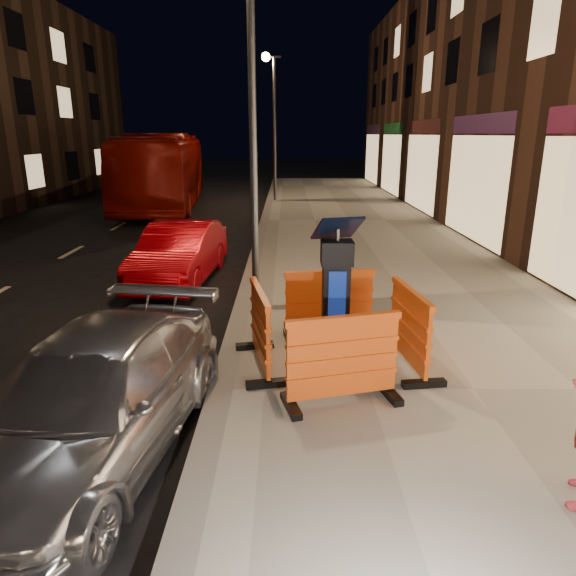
{
  "coord_description": "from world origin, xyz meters",
  "views": [
    {
      "loc": [
        0.79,
        -5.46,
        3.05
      ],
      "look_at": [
        0.8,
        1.0,
        1.1
      ],
      "focal_mm": 32.0,
      "sensor_mm": 36.0,
      "label": 1
    }
  ],
  "objects_px": {
    "barrier_front": "(343,360)",
    "car_red": "(181,281)",
    "barrier_back": "(329,305)",
    "barrier_kerbside": "(260,329)",
    "barrier_bldgside": "(409,329)",
    "parking_kiosk": "(336,298)",
    "bus_doubledecker": "(166,207)",
    "car_silver": "(97,454)"
  },
  "relations": [
    {
      "from": "car_red",
      "to": "barrier_back",
      "type": "bearing_deg",
      "value": -46.76
    },
    {
      "from": "barrier_kerbside",
      "to": "car_red",
      "type": "distance_m",
      "value": 4.99
    },
    {
      "from": "barrier_bldgside",
      "to": "bus_doubledecker",
      "type": "xyz_separation_m",
      "value": [
        -6.81,
        16.23,
        -0.67
      ]
    },
    {
      "from": "car_red",
      "to": "barrier_kerbside",
      "type": "bearing_deg",
      "value": -62.42
    },
    {
      "from": "barrier_front",
      "to": "car_silver",
      "type": "bearing_deg",
      "value": -177.73
    },
    {
      "from": "barrier_kerbside",
      "to": "barrier_back",
      "type": "bearing_deg",
      "value": -56.34
    },
    {
      "from": "barrier_back",
      "to": "barrier_kerbside",
      "type": "distance_m",
      "value": 1.34
    },
    {
      "from": "barrier_kerbside",
      "to": "car_silver",
      "type": "distance_m",
      "value": 2.39
    },
    {
      "from": "parking_kiosk",
      "to": "barrier_bldgside",
      "type": "distance_m",
      "value": 1.03
    },
    {
      "from": "barrier_back",
      "to": "bus_doubledecker",
      "type": "relative_size",
      "value": 0.12
    },
    {
      "from": "barrier_front",
      "to": "car_red",
      "type": "height_order",
      "value": "barrier_front"
    },
    {
      "from": "parking_kiosk",
      "to": "bus_doubledecker",
      "type": "distance_m",
      "value": 17.29
    },
    {
      "from": "barrier_front",
      "to": "barrier_bldgside",
      "type": "bearing_deg",
      "value": 30.66
    },
    {
      "from": "barrier_bldgside",
      "to": "barrier_back",
      "type": "bearing_deg",
      "value": 37.66
    },
    {
      "from": "car_silver",
      "to": "car_red",
      "type": "relative_size",
      "value": 1.09
    },
    {
      "from": "barrier_kerbside",
      "to": "barrier_front",
      "type": "bearing_deg",
      "value": -146.34
    },
    {
      "from": "barrier_bldgside",
      "to": "car_red",
      "type": "xyz_separation_m",
      "value": [
        -3.84,
        4.55,
        -0.67
      ]
    },
    {
      "from": "parking_kiosk",
      "to": "car_red",
      "type": "distance_m",
      "value": 5.5
    },
    {
      "from": "barrier_kerbside",
      "to": "bus_doubledecker",
      "type": "bearing_deg",
      "value": 5.47
    },
    {
      "from": "car_silver",
      "to": "bus_doubledecker",
      "type": "bearing_deg",
      "value": 109.46
    },
    {
      "from": "barrier_front",
      "to": "car_red",
      "type": "xyz_separation_m",
      "value": [
        -2.89,
        5.5,
        -0.67
      ]
    },
    {
      "from": "barrier_bldgside",
      "to": "bus_doubledecker",
      "type": "distance_m",
      "value": 17.61
    },
    {
      "from": "barrier_bldgside",
      "to": "car_red",
      "type": "relative_size",
      "value": 0.35
    },
    {
      "from": "parking_kiosk",
      "to": "barrier_back",
      "type": "bearing_deg",
      "value": 80.66
    },
    {
      "from": "barrier_front",
      "to": "parking_kiosk",
      "type": "bearing_deg",
      "value": 75.66
    },
    {
      "from": "barrier_front",
      "to": "car_red",
      "type": "distance_m",
      "value": 6.25
    },
    {
      "from": "barrier_kerbside",
      "to": "bus_doubledecker",
      "type": "height_order",
      "value": "bus_doubledecker"
    },
    {
      "from": "car_red",
      "to": "car_silver",
      "type": "bearing_deg",
      "value": -81.96
    },
    {
      "from": "barrier_back",
      "to": "barrier_bldgside",
      "type": "height_order",
      "value": "same"
    },
    {
      "from": "barrier_bldgside",
      "to": "bus_doubledecker",
      "type": "relative_size",
      "value": 0.12
    },
    {
      "from": "parking_kiosk",
      "to": "car_red",
      "type": "bearing_deg",
      "value": 113.09
    },
    {
      "from": "barrier_bldgside",
      "to": "barrier_kerbside",
      "type": "bearing_deg",
      "value": 82.66
    },
    {
      "from": "barrier_back",
      "to": "bus_doubledecker",
      "type": "height_order",
      "value": "bus_doubledecker"
    },
    {
      "from": "parking_kiosk",
      "to": "barrier_kerbside",
      "type": "relative_size",
      "value": 1.4
    },
    {
      "from": "barrier_front",
      "to": "car_silver",
      "type": "relative_size",
      "value": 0.32
    },
    {
      "from": "parking_kiosk",
      "to": "bus_doubledecker",
      "type": "xyz_separation_m",
      "value": [
        -5.86,
        16.23,
        -1.07
      ]
    },
    {
      "from": "barrier_bldgside",
      "to": "car_red",
      "type": "height_order",
      "value": "barrier_bldgside"
    },
    {
      "from": "car_red",
      "to": "bus_doubledecker",
      "type": "distance_m",
      "value": 12.05
    },
    {
      "from": "barrier_front",
      "to": "car_silver",
      "type": "xyz_separation_m",
      "value": [
        -2.5,
        -0.75,
        -0.67
      ]
    },
    {
      "from": "parking_kiosk",
      "to": "barrier_front",
      "type": "height_order",
      "value": "parking_kiosk"
    },
    {
      "from": "barrier_kerbside",
      "to": "car_silver",
      "type": "relative_size",
      "value": 0.32
    },
    {
      "from": "barrier_bldgside",
      "to": "barrier_front",
      "type": "bearing_deg",
      "value": 127.66
    }
  ]
}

